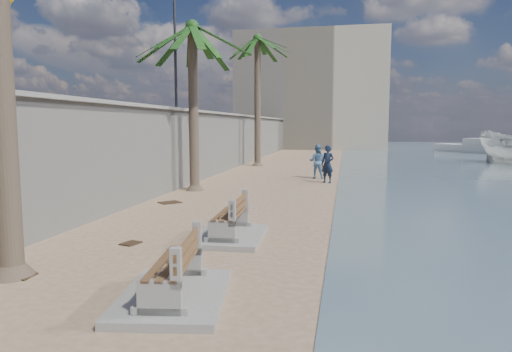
{
  "coord_description": "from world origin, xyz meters",
  "views": [
    {
      "loc": [
        2.34,
        -7.41,
        2.83
      ],
      "look_at": [
        -0.5,
        7.0,
        1.2
      ],
      "focal_mm": 32.0,
      "sensor_mm": 36.0,
      "label": 1
    }
  ],
  "objects": [
    {
      "name": "seawall",
      "position": [
        -5.2,
        20.0,
        1.75
      ],
      "size": [
        0.45,
        70.0,
        3.5
      ],
      "primitive_type": "cube",
      "color": "gray",
      "rests_on": "ground_plane"
    },
    {
      "name": "bench_near",
      "position": [
        -0.36,
        -0.64,
        0.44
      ],
      "size": [
        1.99,
        2.64,
        1.01
      ],
      "color": "gray",
      "rests_on": "ground_plane"
    },
    {
      "name": "debris_b",
      "position": [
        -3.63,
        -0.13,
        0.01
      ],
      "size": [
        0.53,
        0.43,
        0.03
      ],
      "primitive_type": "cube",
      "rotation": [
        0.0,
        0.0,
        0.03
      ],
      "color": "#382616",
      "rests_on": "ground_plane"
    },
    {
      "name": "yacht_far",
      "position": [
        15.55,
        44.07,
        0.35
      ],
      "size": [
        6.75,
        8.38,
        1.5
      ],
      "primitive_type": null,
      "rotation": [
        0.0,
        0.0,
        2.17
      ],
      "color": "silver",
      "rests_on": "bay_water"
    },
    {
      "name": "debris_d",
      "position": [
        -2.69,
        2.51,
        0.01
      ],
      "size": [
        0.47,
        0.53,
        0.03
      ],
      "primitive_type": "cube",
      "rotation": [
        0.0,
        0.0,
        1.28
      ],
      "color": "#382616",
      "rests_on": "ground_plane"
    },
    {
      "name": "person_b",
      "position": [
        0.86,
        17.12,
        1.0
      ],
      "size": [
        1.09,
        0.91,
        2.01
      ],
      "primitive_type": "imported",
      "rotation": [
        0.0,
        0.0,
        2.96
      ],
      "color": "teal",
      "rests_on": "ground_plane"
    },
    {
      "name": "end_building",
      "position": [
        -2.0,
        52.0,
        7.0
      ],
      "size": [
        18.0,
        12.0,
        14.0
      ],
      "primitive_type": "cube",
      "color": "#B7AA93",
      "rests_on": "ground_plane"
    },
    {
      "name": "palm_back",
      "position": [
        -3.76,
        24.11,
        8.62
      ],
      "size": [
        5.0,
        5.0,
        9.68
      ],
      "color": "brown",
      "rests_on": "ground_plane"
    },
    {
      "name": "streetlight",
      "position": [
        -5.1,
        12.0,
        6.64
      ],
      "size": [
        0.28,
        0.28,
        5.12
      ],
      "color": "#2D2D33",
      "rests_on": "wall_cap"
    },
    {
      "name": "palm_mid",
      "position": [
        -4.12,
        11.48,
        6.88
      ],
      "size": [
        5.0,
        5.0,
        7.87
      ],
      "color": "brown",
      "rests_on": "ground_plane"
    },
    {
      "name": "person_a",
      "position": [
        1.47,
        15.27,
        1.07
      ],
      "size": [
        0.93,
        0.84,
        2.15
      ],
      "primitive_type": "imported",
      "rotation": [
        0.0,
        0.0,
        -0.52
      ],
      "color": "#131E35",
      "rests_on": "ground_plane"
    },
    {
      "name": "wall_cap",
      "position": [
        -5.2,
        20.0,
        3.55
      ],
      "size": [
        0.8,
        70.0,
        0.12
      ],
      "primitive_type": "cube",
      "color": "gray",
      "rests_on": "seawall"
    },
    {
      "name": "pedestrian_sign",
      "position": [
        -5.0,
        1.5,
        5.15
      ],
      "size": [
        0.78,
        0.07,
        2.4
      ],
      "color": "#2D2D33",
      "rests_on": "wall_cap"
    },
    {
      "name": "ground_plane",
      "position": [
        0.0,
        0.0,
        0.0
      ],
      "size": [
        140.0,
        140.0,
        0.0
      ],
      "primitive_type": "plane",
      "color": "#A18062"
    },
    {
      "name": "debris_c",
      "position": [
        -3.97,
        8.21,
        0.01
      ],
      "size": [
        0.93,
        0.93,
        0.03
      ],
      "primitive_type": "cube",
      "rotation": [
        0.0,
        0.0,
        3.94
      ],
      "color": "#382616",
      "rests_on": "ground_plane"
    },
    {
      "name": "bench_far",
      "position": [
        -0.48,
        3.48,
        0.45
      ],
      "size": [
        1.77,
        2.51,
        1.02
      ],
      "color": "gray",
      "rests_on": "ground_plane"
    }
  ]
}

